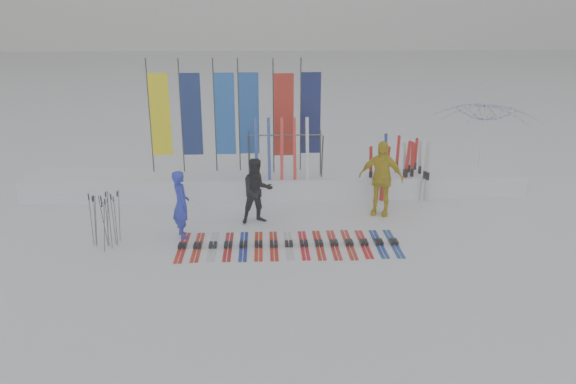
{
  "coord_description": "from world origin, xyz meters",
  "views": [
    {
      "loc": [
        -0.36,
        -10.83,
        5.11
      ],
      "look_at": [
        0.2,
        1.6,
        1.0
      ],
      "focal_mm": 35.0,
      "sensor_mm": 36.0,
      "label": 1
    }
  ],
  "objects_px": {
    "person_blue": "(181,204)",
    "ski_rack": "(285,149)",
    "tent_canopy": "(482,144)",
    "ski_row": "(289,244)",
    "person_yellow": "(381,178)",
    "person_black": "(257,191)"
  },
  "relations": [
    {
      "from": "person_blue",
      "to": "ski_row",
      "type": "height_order",
      "value": "person_blue"
    },
    {
      "from": "person_yellow",
      "to": "tent_canopy",
      "type": "relative_size",
      "value": 0.68
    },
    {
      "from": "tent_canopy",
      "to": "ski_rack",
      "type": "bearing_deg",
      "value": -172.77
    },
    {
      "from": "person_blue",
      "to": "ski_rack",
      "type": "distance_m",
      "value": 3.79
    },
    {
      "from": "person_black",
      "to": "ski_rack",
      "type": "bearing_deg",
      "value": 52.0
    },
    {
      "from": "person_blue",
      "to": "person_yellow",
      "type": "xyz_separation_m",
      "value": [
        4.89,
        1.3,
        0.17
      ]
    },
    {
      "from": "ski_row",
      "to": "ski_rack",
      "type": "distance_m",
      "value": 3.69
    },
    {
      "from": "person_black",
      "to": "ski_row",
      "type": "relative_size",
      "value": 0.33
    },
    {
      "from": "person_blue",
      "to": "ski_row",
      "type": "distance_m",
      "value": 2.64
    },
    {
      "from": "person_black",
      "to": "person_yellow",
      "type": "height_order",
      "value": "person_yellow"
    },
    {
      "from": "ski_rack",
      "to": "person_yellow",
      "type": "bearing_deg",
      "value": -31.87
    },
    {
      "from": "person_blue",
      "to": "tent_canopy",
      "type": "xyz_separation_m",
      "value": [
        8.33,
        3.52,
        0.48
      ]
    },
    {
      "from": "tent_canopy",
      "to": "ski_row",
      "type": "xyz_separation_m",
      "value": [
        -5.88,
        -4.17,
        -1.25
      ]
    },
    {
      "from": "ski_rack",
      "to": "ski_row",
      "type": "bearing_deg",
      "value": -91.14
    },
    {
      "from": "tent_canopy",
      "to": "ski_row",
      "type": "bearing_deg",
      "value": -144.69
    },
    {
      "from": "person_yellow",
      "to": "tent_canopy",
      "type": "bearing_deg",
      "value": 53.49
    },
    {
      "from": "person_blue",
      "to": "person_black",
      "type": "distance_m",
      "value": 1.93
    },
    {
      "from": "person_yellow",
      "to": "tent_canopy",
      "type": "height_order",
      "value": "tent_canopy"
    },
    {
      "from": "person_yellow",
      "to": "ski_row",
      "type": "distance_m",
      "value": 3.27
    },
    {
      "from": "person_blue",
      "to": "tent_canopy",
      "type": "bearing_deg",
      "value": -87.67
    },
    {
      "from": "person_blue",
      "to": "ski_row",
      "type": "relative_size",
      "value": 0.33
    },
    {
      "from": "tent_canopy",
      "to": "ski_rack",
      "type": "distance_m",
      "value": 5.86
    }
  ]
}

